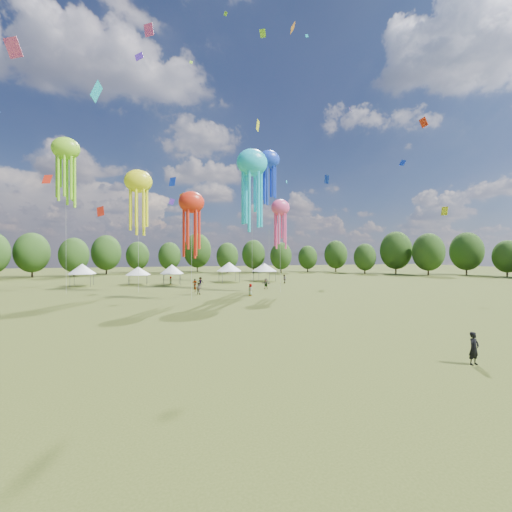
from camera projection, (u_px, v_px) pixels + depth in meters
name	position (u px, v px, depth m)	size (l,w,h in m)	color
ground	(344.00, 370.00, 17.28)	(300.00, 300.00, 0.00)	#384416
observer_main	(474.00, 348.00, 18.10)	(0.66, 0.44, 1.82)	black
spectator_near	(199.00, 289.00, 49.54)	(0.87, 0.68, 1.79)	gray
spectators_far	(232.00, 283.00, 59.57)	(23.64, 23.43, 1.84)	gray
festival_tents	(190.00, 268.00, 68.88)	(42.96, 8.54, 4.43)	#47474C
show_kites	(214.00, 181.00, 56.67)	(41.60, 25.86, 29.00)	#FFFE1A
small_kites	(199.00, 134.00, 59.19)	(70.28, 57.93, 46.05)	#FFFE1A
treeline	(180.00, 253.00, 75.69)	(201.57, 95.24, 13.43)	#38281C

